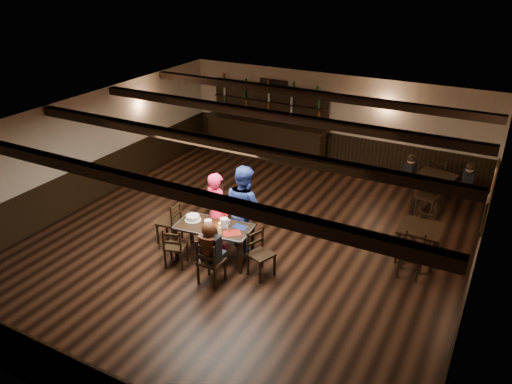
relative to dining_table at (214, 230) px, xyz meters
The scene contains 25 objects.
ground 1.13m from the dining_table, 70.47° to the left, with size 10.00×10.00×0.00m, color black.
room_shell 1.44m from the dining_table, 70.71° to the left, with size 9.02×10.02×2.71m.
dining_table is the anchor object (origin of this frame).
chair_near_left 0.85m from the dining_table, 128.64° to the right, with size 0.50×0.49×0.87m.
chair_near_right 0.93m from the dining_table, 63.76° to the right, with size 0.45×0.43×0.95m.
chair_end_left 1.14m from the dining_table, behind, with size 0.50×0.52×0.98m.
chair_end_right 1.06m from the dining_table, ahead, with size 0.55×0.56×0.94m.
chair_far_pushed 1.58m from the dining_table, 121.69° to the left, with size 0.57×0.56×0.89m.
woman_pink 0.51m from the dining_table, 114.74° to the left, with size 0.62×0.41×1.70m, color #F62054.
man_blue 0.83m from the dining_table, 69.38° to the left, with size 0.89×0.69×1.83m, color navy.
seated_person 0.89m from the dining_table, 61.90° to the right, with size 0.36×0.55×0.89m.
cake 0.53m from the dining_table, behind, with size 0.34×0.34×0.11m.
plate_stack_a 0.19m from the dining_table, 142.32° to the right, with size 0.15×0.15×0.14m, color white.
plate_stack_b 0.28m from the dining_table, 17.89° to the left, with size 0.16×0.16×0.19m, color white.
tea_light 0.16m from the dining_table, 56.96° to the left, with size 0.04×0.04×0.06m.
salt_shaker 0.33m from the dining_table, ahead, with size 0.03×0.03×0.09m, color silver.
pepper_shaker 0.41m from the dining_table, ahead, with size 0.03×0.03×0.08m, color #A5A8AD.
drink_glass 0.32m from the dining_table, 39.76° to the left, with size 0.07×0.07×0.11m, color silver.
menu_red 0.48m from the dining_table, ahead, with size 0.34×0.24×0.00m, color maroon.
menu_blue 0.54m from the dining_table, 24.01° to the left, with size 0.29×0.20×0.00m, color #101D51.
bar_counter 5.82m from the dining_table, 106.68° to the left, with size 3.95×0.70×2.20m.
back_table_a 4.15m from the dining_table, 27.57° to the left, with size 0.83×0.83×0.75m.
back_table_b 5.83m from the dining_table, 53.71° to the left, with size 1.07×1.07×0.75m.
bg_patron_left 5.41m from the dining_table, 58.32° to the left, with size 0.26×0.38×0.74m.
bg_patron_right 6.33m from the dining_table, 48.57° to the left, with size 0.28×0.39×0.73m.
Camera 1 is at (4.57, -8.14, 5.70)m, focal length 35.00 mm.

